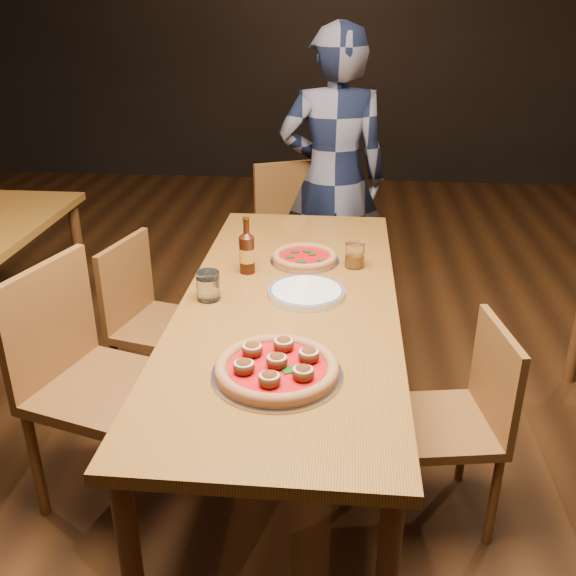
# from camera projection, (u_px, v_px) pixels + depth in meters

# --- Properties ---
(ground) EXTENTS (9.00, 9.00, 0.00)m
(ground) POSITION_uv_depth(u_px,v_px,m) (289.00, 459.00, 2.71)
(ground) COLOR black
(table_main) EXTENTS (0.80, 2.00, 0.75)m
(table_main) POSITION_uv_depth(u_px,v_px,m) (289.00, 316.00, 2.42)
(table_main) COLOR brown
(table_main) RESTS_ON ground
(chair_main_nw) EXTENTS (0.57, 0.57, 0.98)m
(chair_main_nw) POSITION_uv_depth(u_px,v_px,m) (105.00, 387.00, 2.33)
(chair_main_nw) COLOR brown
(chair_main_nw) RESTS_ON ground
(chair_main_sw) EXTENTS (0.48, 0.48, 0.84)m
(chair_main_sw) POSITION_uv_depth(u_px,v_px,m) (165.00, 326.00, 2.90)
(chair_main_sw) COLOR brown
(chair_main_sw) RESTS_ON ground
(chair_main_e) EXTENTS (0.44, 0.44, 0.81)m
(chair_main_e) POSITION_uv_depth(u_px,v_px,m) (440.00, 423.00, 2.27)
(chair_main_e) COLOR brown
(chair_main_e) RESTS_ON ground
(chair_end) EXTENTS (0.59, 0.59, 0.95)m
(chair_end) POSITION_uv_depth(u_px,v_px,m) (302.00, 244.00, 3.69)
(chair_end) COLOR brown
(chair_end) RESTS_ON ground
(pizza_meatball) EXTENTS (0.40, 0.40, 0.07)m
(pizza_meatball) POSITION_uv_depth(u_px,v_px,m) (277.00, 368.00, 1.91)
(pizza_meatball) COLOR #B7B7BF
(pizza_meatball) RESTS_ON table_main
(pizza_margherita) EXTENTS (0.30, 0.30, 0.04)m
(pizza_margherita) POSITION_uv_depth(u_px,v_px,m) (305.00, 257.00, 2.73)
(pizza_margherita) COLOR #B7B7BF
(pizza_margherita) RESTS_ON table_main
(plate_stack) EXTENTS (0.28, 0.28, 0.03)m
(plate_stack) POSITION_uv_depth(u_px,v_px,m) (306.00, 293.00, 2.42)
(plate_stack) COLOR white
(plate_stack) RESTS_ON table_main
(beer_bottle) EXTENTS (0.06, 0.06, 0.23)m
(beer_bottle) POSITION_uv_depth(u_px,v_px,m) (247.00, 254.00, 2.59)
(beer_bottle) COLOR black
(beer_bottle) RESTS_ON table_main
(water_glass) EXTENTS (0.09, 0.09, 0.11)m
(water_glass) POSITION_uv_depth(u_px,v_px,m) (208.00, 286.00, 2.37)
(water_glass) COLOR white
(water_glass) RESTS_ON table_main
(amber_glass) EXTENTS (0.08, 0.08, 0.10)m
(amber_glass) POSITION_uv_depth(u_px,v_px,m) (355.00, 255.00, 2.66)
(amber_glass) COLOR #934D10
(amber_glass) RESTS_ON table_main
(diner) EXTENTS (0.65, 0.46, 1.67)m
(diner) POSITION_uv_depth(u_px,v_px,m) (333.00, 180.00, 3.59)
(diner) COLOR black
(diner) RESTS_ON ground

